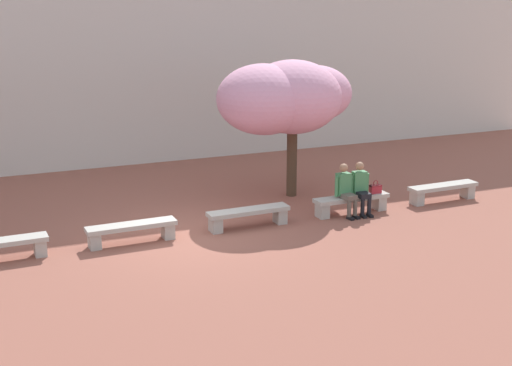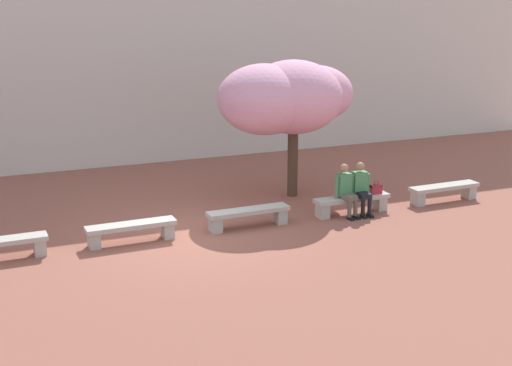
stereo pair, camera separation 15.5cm
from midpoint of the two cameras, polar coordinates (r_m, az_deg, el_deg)
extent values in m
plane|color=#8E5142|center=(16.34, -5.39, -4.15)|extent=(100.00, 100.00, 0.00)
cube|color=beige|center=(24.40, -12.38, 11.78)|extent=(31.72, 4.00, 8.18)
cube|color=#ADA89E|center=(15.69, -17.16, -4.94)|extent=(0.25, 0.34, 0.35)
cube|color=#ADA89E|center=(15.88, -10.21, -3.39)|extent=(2.00, 0.46, 0.10)
cube|color=#ADA89E|center=(15.79, -13.08, -4.52)|extent=(0.25, 0.34, 0.35)
cube|color=#ADA89E|center=(16.15, -7.34, -3.79)|extent=(0.25, 0.34, 0.35)
cube|color=#ADA89E|center=(16.66, -0.88, -2.26)|extent=(2.00, 0.46, 0.10)
cube|color=#ADA89E|center=(16.43, -3.52, -3.35)|extent=(0.25, 0.34, 0.35)
cube|color=#ADA89E|center=(17.05, 1.67, -2.64)|extent=(0.25, 0.34, 0.35)
cube|color=#ADA89E|center=(17.84, 7.41, -1.20)|extent=(2.00, 0.46, 0.10)
cube|color=#ADA89E|center=(17.50, 5.08, -2.22)|extent=(0.25, 0.34, 0.35)
cube|color=#ADA89E|center=(18.33, 9.58, -1.57)|extent=(0.25, 0.34, 0.35)
cube|color=#ADA89E|center=(19.35, 14.53, -0.26)|extent=(2.00, 0.46, 0.10)
cube|color=#ADA89E|center=(18.92, 12.52, -1.19)|extent=(0.25, 0.34, 0.35)
cube|color=#ADA89E|center=(19.92, 16.34, -0.63)|extent=(0.25, 0.34, 0.35)
cube|color=black|center=(17.46, 7.30, -2.82)|extent=(0.12, 0.23, 0.06)
cylinder|color=brown|center=(17.45, 7.21, -2.11)|extent=(0.10, 0.10, 0.42)
cube|color=black|center=(17.57, 7.78, -2.73)|extent=(0.12, 0.23, 0.06)
cylinder|color=brown|center=(17.55, 7.69, -2.03)|extent=(0.10, 0.10, 0.42)
cube|color=brown|center=(17.56, 7.13, -1.08)|extent=(0.32, 0.43, 0.12)
cube|color=#428451|center=(17.66, 6.75, -0.06)|extent=(0.36, 0.25, 0.54)
sphere|color=#A37556|center=(17.56, 6.79, 1.21)|extent=(0.21, 0.21, 0.21)
cylinder|color=#428451|center=(17.54, 6.22, -0.29)|extent=(0.09, 0.09, 0.50)
cylinder|color=#428451|center=(17.77, 7.33, -0.12)|extent=(0.09, 0.09, 0.50)
cube|color=black|center=(17.66, 8.34, -2.66)|extent=(0.11, 0.23, 0.06)
cylinder|color=black|center=(17.65, 8.27, -1.95)|extent=(0.10, 0.10, 0.42)
cube|color=black|center=(17.74, 8.85, -2.59)|extent=(0.11, 0.23, 0.06)
cylinder|color=black|center=(17.73, 8.79, -1.89)|extent=(0.10, 0.10, 0.42)
cube|color=black|center=(17.77, 8.30, -0.93)|extent=(0.31, 0.42, 0.12)
cube|color=#428451|center=(17.88, 8.01, 0.09)|extent=(0.35, 0.24, 0.54)
sphere|color=#A37556|center=(17.78, 8.06, 1.35)|extent=(0.21, 0.21, 0.21)
cylinder|color=#428451|center=(17.78, 7.43, -0.11)|extent=(0.09, 0.09, 0.50)
cylinder|color=#428451|center=(17.97, 8.63, 0.01)|extent=(0.09, 0.09, 0.50)
cube|color=#A3232D|center=(18.13, 9.29, -0.48)|extent=(0.30, 0.14, 0.22)
cube|color=maroon|center=(18.10, 9.31, -0.21)|extent=(0.30, 0.15, 0.04)
torus|color=maroon|center=(18.08, 9.31, 0.01)|extent=(0.14, 0.02, 0.14)
cylinder|color=#473323|center=(19.14, 2.65, 1.71)|extent=(0.28, 0.28, 1.87)
ellipsoid|color=pink|center=(18.81, 2.71, 6.90)|extent=(2.58, 2.60, 1.93)
ellipsoid|color=pink|center=(18.53, 0.37, 6.72)|extent=(2.44, 2.58, 1.83)
ellipsoid|color=pink|center=(19.42, 4.52, 7.17)|extent=(2.01, 1.92, 1.51)
camera|label=1|loc=(0.08, -90.26, -0.07)|focal=50.00mm
camera|label=2|loc=(0.08, 89.74, 0.07)|focal=50.00mm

